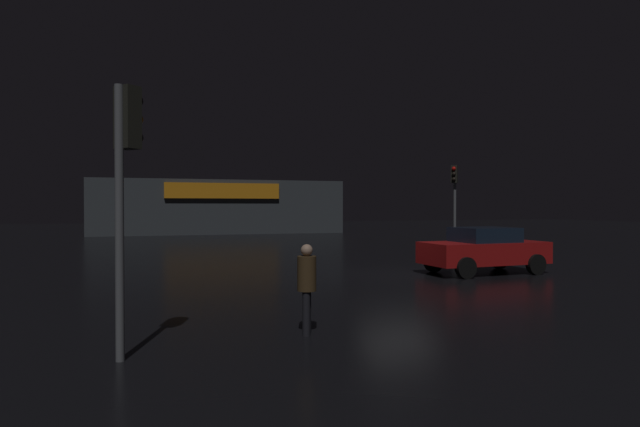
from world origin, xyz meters
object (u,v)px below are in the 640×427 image
at_px(car_near, 484,249).
at_px(pedestrian, 307,282).
at_px(traffic_signal_main, 454,190).
at_px(store_building, 217,207).
at_px(traffic_signal_opposite, 126,159).

height_order(car_near, pedestrian, pedestrian).
height_order(traffic_signal_main, car_near, traffic_signal_main).
bearing_deg(store_building, pedestrian, -93.83).
height_order(traffic_signal_main, traffic_signal_opposite, traffic_signal_main).
height_order(traffic_signal_opposite, pedestrian, traffic_signal_opposite).
distance_m(store_building, pedestrian, 37.84).
relative_size(traffic_signal_opposite, pedestrian, 2.52).
height_order(traffic_signal_opposite, car_near, traffic_signal_opposite).
relative_size(traffic_signal_main, pedestrian, 2.75).
distance_m(traffic_signal_main, traffic_signal_opposite, 21.76).
xyz_separation_m(traffic_signal_main, pedestrian, (-12.31, -14.88, -2.20)).
bearing_deg(traffic_signal_main, car_near, -116.20).
distance_m(traffic_signal_opposite, pedestrian, 3.66).
xyz_separation_m(store_building, traffic_signal_opposite, (-5.49, -38.34, 0.75)).
bearing_deg(pedestrian, store_building, 86.17).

